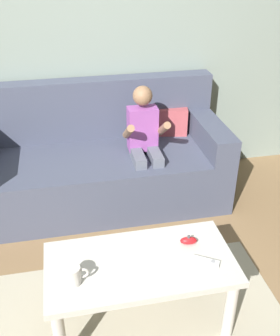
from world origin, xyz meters
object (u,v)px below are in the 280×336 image
at_px(couch, 102,163).
at_px(game_remote_white_near_edge, 205,262).
at_px(coffee_mug, 73,275).
at_px(coffee_table, 140,272).
at_px(person_seated_on_couch, 145,143).
at_px(nunchuk_red, 189,241).

xyz_separation_m(couch, game_remote_white_near_edge, (0.37, -1.35, 0.14)).
bearing_deg(game_remote_white_near_edge, coffee_mug, 179.63).
xyz_separation_m(couch, coffee_mug, (-0.29, -1.34, 0.17)).
relative_size(couch, coffee_table, 1.98).
bearing_deg(person_seated_on_couch, nunchuk_red, -88.84).
height_order(couch, game_remote_white_near_edge, couch).
distance_m(game_remote_white_near_edge, coffee_mug, 0.65).
height_order(person_seated_on_couch, coffee_mug, person_seated_on_couch).
height_order(person_seated_on_couch, coffee_table, person_seated_on_couch).
xyz_separation_m(game_remote_white_near_edge, nunchuk_red, (-0.04, 0.16, 0.01)).
bearing_deg(couch, coffee_table, -87.73).
distance_m(couch, nunchuk_red, 1.24).
distance_m(couch, person_seated_on_couch, 0.43).
relative_size(person_seated_on_couch, nunchuk_red, 9.93).
bearing_deg(coffee_table, couch, 92.27).
distance_m(person_seated_on_couch, coffee_mug, 1.31).
bearing_deg(couch, person_seated_on_couch, -30.65).
bearing_deg(coffee_table, nunchuk_red, 16.39).
bearing_deg(person_seated_on_couch, game_remote_white_near_edge, -87.17).
height_order(game_remote_white_near_edge, coffee_mug, coffee_mug).
bearing_deg(nunchuk_red, person_seated_on_couch, 91.16).
bearing_deg(couch, coffee_mug, -102.03).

